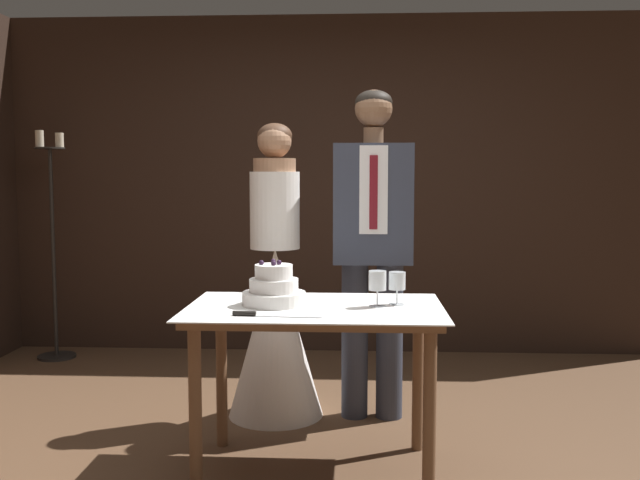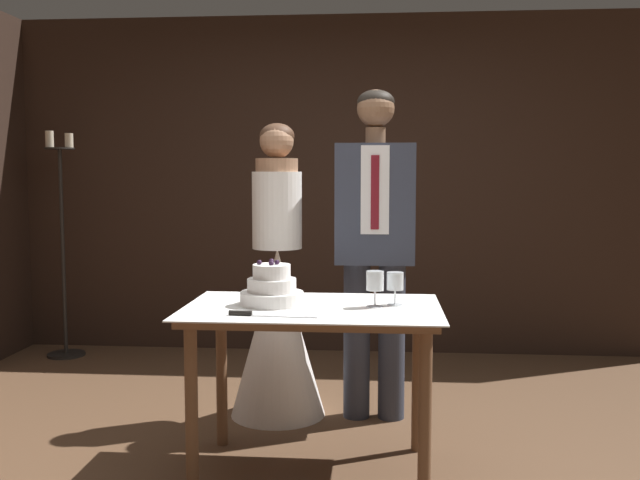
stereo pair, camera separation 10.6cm
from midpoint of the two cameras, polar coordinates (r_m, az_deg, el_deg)
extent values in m
plane|color=brown|center=(3.51, -1.30, -17.87)|extent=(40.00, 40.00, 0.00)
cube|color=black|center=(5.56, 0.52, 4.37)|extent=(5.25, 0.12, 2.59)
cylinder|color=brown|center=(3.17, -10.92, -13.43)|extent=(0.06, 0.06, 0.74)
cylinder|color=brown|center=(3.09, 7.75, -13.87)|extent=(0.06, 0.06, 0.74)
cylinder|color=brown|center=(3.71, -8.71, -10.61)|extent=(0.06, 0.06, 0.74)
cylinder|color=brown|center=(3.64, 6.99, -10.88)|extent=(0.06, 0.06, 0.74)
cube|color=brown|center=(3.27, -1.30, -5.75)|extent=(1.11, 0.70, 0.03)
cube|color=white|center=(3.27, -1.30, -5.39)|extent=(1.17, 0.76, 0.01)
cylinder|color=white|center=(3.31, -4.63, -4.68)|extent=(0.29, 0.29, 0.06)
cylinder|color=white|center=(3.30, -4.64, -3.64)|extent=(0.23, 0.23, 0.06)
cylinder|color=white|center=(3.29, -4.64, -2.54)|extent=(0.17, 0.17, 0.07)
sphere|color=#2D1933|center=(3.29, -4.22, -1.81)|extent=(0.02, 0.02, 0.02)
sphere|color=#2D1933|center=(3.33, -4.67, -1.71)|extent=(0.02, 0.02, 0.02)
sphere|color=#2D1933|center=(3.29, -5.64, -1.82)|extent=(0.02, 0.02, 0.02)
sphere|color=#2D1933|center=(3.26, -4.67, -1.88)|extent=(0.02, 0.02, 0.02)
cube|color=silver|center=(3.03, -3.53, -6.14)|extent=(0.28, 0.04, 0.00)
cylinder|color=black|center=(3.07, -7.07, -5.86)|extent=(0.10, 0.03, 0.02)
cylinder|color=silver|center=(3.32, 5.26, -5.15)|extent=(0.07, 0.07, 0.00)
cylinder|color=silver|center=(3.31, 5.26, -4.54)|extent=(0.01, 0.01, 0.07)
cylinder|color=silver|center=(3.30, 5.27, -3.26)|extent=(0.08, 0.08, 0.08)
cylinder|color=maroon|center=(3.31, 5.27, -3.73)|extent=(0.06, 0.06, 0.03)
cylinder|color=silver|center=(3.26, 3.67, -5.32)|extent=(0.08, 0.08, 0.00)
cylinder|color=silver|center=(3.26, 3.67, -4.66)|extent=(0.01, 0.01, 0.07)
cylinder|color=silver|center=(3.24, 3.68, -3.25)|extent=(0.08, 0.08, 0.09)
cylinder|color=maroon|center=(3.25, 3.68, -3.72)|extent=(0.07, 0.07, 0.03)
cone|color=white|center=(4.10, -4.33, -7.39)|extent=(0.54, 0.54, 0.96)
cylinder|color=white|center=(4.01, -4.39, 2.38)|extent=(0.28, 0.28, 0.43)
cylinder|color=#A37556|center=(4.01, -4.42, 6.00)|extent=(0.24, 0.24, 0.07)
sphere|color=#A37556|center=(4.01, -4.43, 7.89)|extent=(0.19, 0.19, 0.19)
ellipsoid|color=#472D1E|center=(4.03, -4.41, 8.29)|extent=(0.20, 0.20, 0.14)
cylinder|color=#333847|center=(4.08, 2.04, -8.01)|extent=(0.15, 0.15, 0.88)
cylinder|color=#333847|center=(4.08, 4.83, -8.03)|extent=(0.15, 0.15, 0.88)
cube|color=#333847|center=(3.97, 3.50, 2.91)|extent=(0.44, 0.24, 0.66)
cube|color=white|center=(3.85, 3.52, 4.02)|extent=(0.15, 0.01, 0.48)
cube|color=maroon|center=(3.84, 3.52, 3.82)|extent=(0.04, 0.01, 0.40)
cylinder|color=brown|center=(3.98, 3.53, 8.33)|extent=(0.11, 0.11, 0.09)
sphere|color=brown|center=(3.99, 3.54, 10.44)|extent=(0.21, 0.21, 0.21)
ellipsoid|color=black|center=(4.00, 3.54, 10.94)|extent=(0.21, 0.21, 0.13)
cylinder|color=black|center=(5.83, -20.81, -8.69)|extent=(0.28, 0.28, 0.02)
cylinder|color=black|center=(5.70, -21.06, -1.00)|extent=(0.03, 0.03, 1.55)
cylinder|color=black|center=(5.67, -21.32, 6.86)|extent=(0.22, 0.22, 0.01)
cylinder|color=beige|center=(5.70, -22.03, 7.51)|extent=(0.06, 0.06, 0.12)
cylinder|color=beige|center=(5.64, -20.64, 7.49)|extent=(0.06, 0.06, 0.11)
camera|label=1|loc=(0.05, -90.84, -0.08)|focal=40.00mm
camera|label=2|loc=(0.05, 89.16, 0.08)|focal=40.00mm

